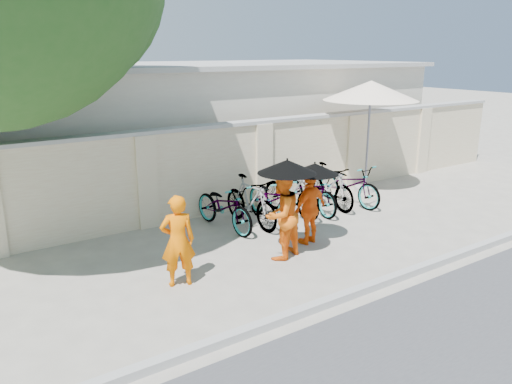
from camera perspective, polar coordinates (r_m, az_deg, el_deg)
ground at (r=8.98m, az=1.54°, el=-8.29°), size 80.00×80.00×0.00m
kerb at (r=7.78m, az=9.02°, el=-12.03°), size 40.00×0.16×0.12m
compound_wall at (r=11.74m, az=-3.56°, el=2.64°), size 20.00×0.30×2.00m
building_behind at (r=15.39m, az=-7.66°, el=7.95°), size 14.00×6.00×3.20m
monk_left at (r=8.06m, az=-8.93°, el=-5.54°), size 0.63×0.50×1.52m
monk_center at (r=9.01m, az=2.92°, el=-2.63°), size 0.95×0.83×1.64m
parasol_center at (r=8.73m, az=3.58°, el=2.93°), size 1.05×1.05×0.92m
monk_right at (r=9.77m, az=6.18°, el=-1.86°), size 0.89×0.50×1.43m
parasol_right at (r=9.52m, az=6.72°, el=2.67°), size 0.92×0.92×0.82m
patio_umbrella at (r=13.48m, az=12.98°, el=11.10°), size 3.22×3.22×2.94m
bike_0 at (r=10.57m, az=-3.64°, el=-1.65°), size 0.84×1.96×1.00m
bike_1 at (r=10.74m, az=-0.62°, el=-1.08°), size 0.60×1.84×1.10m
bike_2 at (r=11.10m, az=1.76°, el=-0.83°), size 0.78×1.91×0.98m
bike_3 at (r=11.44m, az=4.01°, el=-0.02°), size 0.68×1.88×1.11m
bike_4 at (r=11.78m, az=6.34°, el=0.11°), size 0.77×1.93×1.00m
bike_5 at (r=12.15m, az=8.39°, el=0.68°), size 0.59×1.80×1.07m
bike_6 at (r=12.49m, az=10.58°, el=0.89°), size 0.85×1.99×1.02m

